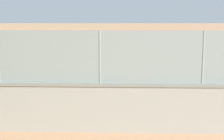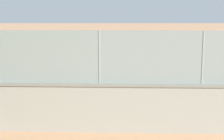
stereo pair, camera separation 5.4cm
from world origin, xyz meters
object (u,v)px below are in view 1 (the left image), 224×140
player_foreground_swinging (142,75)px  player_at_service_line (94,64)px  courtside_bench (128,101)px  sports_ball (159,100)px  spare_ball_by_wall (194,112)px

player_foreground_swinging → player_at_service_line: (2.47, -4.22, -0.10)m
courtside_bench → sports_ball: bearing=-133.5°
player_at_service_line → courtside_bench: size_ratio=0.94×
sports_ball → courtside_bench: bearing=46.5°
player_at_service_line → spare_ball_by_wall: 8.35m
player_at_service_line → courtside_bench: 7.18m
player_foreground_swinging → spare_ball_by_wall: player_foreground_swinging is taller
player_foreground_swinging → player_at_service_line: bearing=-59.7°
player_foreground_swinging → sports_ball: 1.66m
spare_ball_by_wall → sports_ball: bearing=-56.5°
courtside_bench → player_foreground_swinging: bearing=-105.9°
sports_ball → spare_ball_by_wall: sports_ball is taller
sports_ball → courtside_bench: size_ratio=0.13×
player_at_service_line → courtside_bench: (-1.68, 6.97, -0.42)m
sports_ball → spare_ball_by_wall: size_ratio=1.66×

